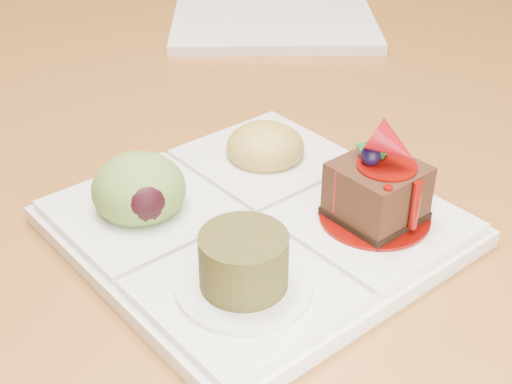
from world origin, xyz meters
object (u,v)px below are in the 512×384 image
object	(u,v)px
chair_right	(435,18)
sampler_plate	(251,210)
dining_table	(193,3)
second_plate	(273,15)

from	to	relation	value
chair_right	sampler_plate	distance (m)	1.35
dining_table	sampler_plate	xyz separation A→B (m)	(-0.17, -0.72, 0.09)
dining_table	chair_right	world-z (taller)	chair_right
chair_right	second_plate	bearing A→B (deg)	132.15
chair_right	second_plate	size ratio (longest dim) A/B	3.48
dining_table	sampler_plate	bearing A→B (deg)	-103.02
chair_right	dining_table	bearing A→B (deg)	113.75
chair_right	second_plate	distance (m)	0.94
chair_right	second_plate	world-z (taller)	chair_right
dining_table	sampler_plate	world-z (taller)	sampler_plate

